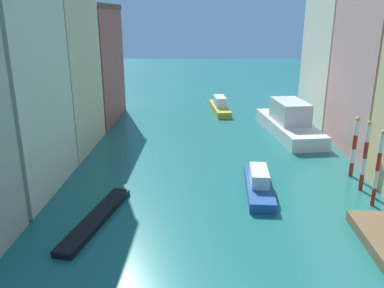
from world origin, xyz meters
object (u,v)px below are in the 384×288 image
at_px(motorboat_0, 259,183).
at_px(vaporetto_white, 289,122).
at_px(mooring_pole_2, 354,146).
at_px(mooring_pole_1, 365,156).
at_px(gondola_black, 96,219).
at_px(mooring_pole_0, 378,168).
at_px(motorboat_1, 220,106).

bearing_deg(motorboat_0, vaporetto_white, 71.02).
bearing_deg(mooring_pole_2, mooring_pole_1, -94.26).
distance_m(vaporetto_white, gondola_black, 24.45).
xyz_separation_m(mooring_pole_1, mooring_pole_2, (0.19, 2.59, -0.18)).
bearing_deg(mooring_pole_2, mooring_pole_0, -93.40).
bearing_deg(mooring_pole_2, motorboat_0, -158.92).
bearing_deg(mooring_pole_1, vaporetto_white, 99.79).
height_order(mooring_pole_0, motorboat_1, mooring_pole_0).
xyz_separation_m(gondola_black, motorboat_1, (8.38, 28.93, 0.51)).
xyz_separation_m(motorboat_0, motorboat_1, (-1.99, 24.06, 0.13)).
distance_m(mooring_pole_1, mooring_pole_2, 2.60).
distance_m(mooring_pole_1, vaporetto_white, 14.18).
height_order(gondola_black, motorboat_1, motorboat_1).
height_order(mooring_pole_1, motorboat_1, mooring_pole_1).
bearing_deg(gondola_black, motorboat_1, 73.86).
height_order(vaporetto_white, gondola_black, vaporetto_white).
height_order(mooring_pole_1, gondola_black, mooring_pole_1).
xyz_separation_m(mooring_pole_0, mooring_pole_1, (0.10, 2.39, -0.02)).
distance_m(mooring_pole_2, motorboat_0, 8.23).
bearing_deg(mooring_pole_1, gondola_black, -163.69).
xyz_separation_m(mooring_pole_1, gondola_black, (-17.66, -5.17, -2.41)).
relative_size(mooring_pole_2, motorboat_0, 0.65).
bearing_deg(mooring_pole_0, gondola_black, -171.02).
bearing_deg(motorboat_0, mooring_pole_1, 2.29).
bearing_deg(vaporetto_white, mooring_pole_1, -80.21).
xyz_separation_m(vaporetto_white, motorboat_1, (-6.88, 9.85, -0.58)).
bearing_deg(motorboat_0, mooring_pole_0, -16.32).
distance_m(mooring_pole_1, motorboat_1, 25.58).
height_order(mooring_pole_1, vaporetto_white, mooring_pole_1).
xyz_separation_m(mooring_pole_0, motorboat_0, (-7.18, 2.10, -2.06)).
xyz_separation_m(vaporetto_white, gondola_black, (-15.25, -19.08, -1.09)).
bearing_deg(gondola_black, mooring_pole_0, 8.98).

